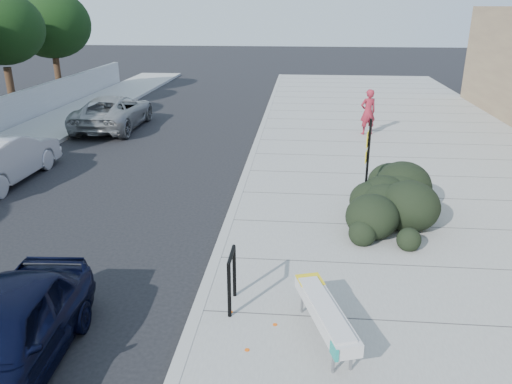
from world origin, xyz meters
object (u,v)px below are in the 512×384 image
(bench, at_px, (325,312))
(suv_silver, at_px, (114,112))
(bike_rack, at_px, (232,274))
(sign_post, at_px, (367,160))
(wagon_silver, at_px, (2,159))
(sedan_navy, at_px, (4,337))
(pedestrian, at_px, (368,112))

(bench, height_order, suv_silver, suv_silver)
(bike_rack, distance_m, sign_post, 5.45)
(wagon_silver, bearing_deg, sedan_navy, 121.61)
(bench, xyz_separation_m, sign_post, (1.21, 5.41, 0.91))
(suv_silver, bearing_deg, pedestrian, 175.37)
(suv_silver, distance_m, pedestrian, 11.13)
(wagon_silver, bearing_deg, sign_post, 171.19)
(bench, bearing_deg, bike_rack, 136.34)
(sign_post, xyz_separation_m, wagon_silver, (-10.91, 1.82, -0.80))
(sedan_navy, relative_size, suv_silver, 0.75)
(bike_rack, xyz_separation_m, sign_post, (2.81, 4.60, 0.77))
(wagon_silver, bearing_deg, suv_silver, -95.93)
(sign_post, distance_m, wagon_silver, 11.09)
(suv_silver, bearing_deg, sedan_navy, 103.67)
(sedan_navy, height_order, wagon_silver, wagon_silver)
(wagon_silver, xyz_separation_m, pedestrian, (11.96, 6.70, 0.33))
(bike_rack, relative_size, sign_post, 0.43)
(bench, bearing_deg, suv_silver, 104.03)
(bench, bearing_deg, sign_post, 60.24)
(sedan_navy, bearing_deg, bike_rack, 28.15)
(bench, height_order, sedan_navy, sedan_navy)
(sedan_navy, height_order, suv_silver, suv_silver)
(bike_rack, bearing_deg, sedan_navy, -148.35)
(suv_silver, bearing_deg, wagon_silver, 82.31)
(pedestrian, bearing_deg, suv_silver, -23.76)
(sedan_navy, bearing_deg, pedestrian, 61.66)
(sign_post, height_order, sedan_navy, sign_post)
(bench, distance_m, bike_rack, 1.80)
(bench, relative_size, sedan_navy, 0.53)
(sign_post, distance_m, pedestrian, 8.60)
(bike_rack, bearing_deg, bench, -26.47)
(bench, xyz_separation_m, bike_rack, (-1.61, 0.80, 0.14))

